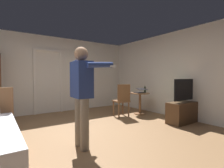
{
  "coord_description": "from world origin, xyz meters",
  "views": [
    {
      "loc": [
        -1.46,
        -2.98,
        1.2
      ],
      "look_at": [
        0.72,
        0.15,
        1.04
      ],
      "focal_mm": 26.69,
      "sensor_mm": 36.0,
      "label": 1
    }
  ],
  "objects_px": {
    "tv_flatscreen": "(185,109)",
    "laptop": "(140,91)",
    "side_table": "(140,100)",
    "bottle_on_table": "(145,90)",
    "person_blue_shirt": "(82,90)",
    "wooden_chair": "(122,99)"
  },
  "relations": [
    {
      "from": "side_table",
      "to": "bottle_on_table",
      "type": "xyz_separation_m",
      "value": [
        0.14,
        -0.08,
        0.32
      ]
    },
    {
      "from": "tv_flatscreen",
      "to": "side_table",
      "type": "distance_m",
      "value": 1.42
    },
    {
      "from": "side_table",
      "to": "laptop",
      "type": "height_order",
      "value": "laptop"
    },
    {
      "from": "laptop",
      "to": "side_table",
      "type": "bearing_deg",
      "value": 52.74
    },
    {
      "from": "laptop",
      "to": "wooden_chair",
      "type": "bearing_deg",
      "value": 172.91
    },
    {
      "from": "laptop",
      "to": "bottle_on_table",
      "type": "xyz_separation_m",
      "value": [
        0.17,
        -0.04,
        0.04
      ]
    },
    {
      "from": "bottle_on_table",
      "to": "wooden_chair",
      "type": "xyz_separation_m",
      "value": [
        -0.84,
        0.12,
        -0.25
      ]
    },
    {
      "from": "laptop",
      "to": "bottle_on_table",
      "type": "height_order",
      "value": "bottle_on_table"
    },
    {
      "from": "tv_flatscreen",
      "to": "laptop",
      "type": "distance_m",
      "value": 1.44
    },
    {
      "from": "laptop",
      "to": "wooden_chair",
      "type": "relative_size",
      "value": 0.35
    },
    {
      "from": "side_table",
      "to": "tv_flatscreen",
      "type": "bearing_deg",
      "value": -78.0
    },
    {
      "from": "tv_flatscreen",
      "to": "side_table",
      "type": "xyz_separation_m",
      "value": [
        -0.29,
        1.38,
        0.13
      ]
    },
    {
      "from": "laptop",
      "to": "tv_flatscreen",
      "type": "bearing_deg",
      "value": -76.3
    },
    {
      "from": "laptop",
      "to": "person_blue_shirt",
      "type": "xyz_separation_m",
      "value": [
        -2.6,
        -1.25,
        0.24
      ]
    },
    {
      "from": "bottle_on_table",
      "to": "person_blue_shirt",
      "type": "bearing_deg",
      "value": -156.39
    },
    {
      "from": "tv_flatscreen",
      "to": "wooden_chair",
      "type": "height_order",
      "value": "tv_flatscreen"
    },
    {
      "from": "tv_flatscreen",
      "to": "person_blue_shirt",
      "type": "relative_size",
      "value": 0.68
    },
    {
      "from": "tv_flatscreen",
      "to": "laptop",
      "type": "relative_size",
      "value": 3.31
    },
    {
      "from": "tv_flatscreen",
      "to": "wooden_chair",
      "type": "bearing_deg",
      "value": 124.96
    },
    {
      "from": "wooden_chair",
      "to": "side_table",
      "type": "bearing_deg",
      "value": -3.28
    },
    {
      "from": "tv_flatscreen",
      "to": "bottle_on_table",
      "type": "bearing_deg",
      "value": 96.75
    },
    {
      "from": "side_table",
      "to": "person_blue_shirt",
      "type": "relative_size",
      "value": 0.41
    }
  ]
}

